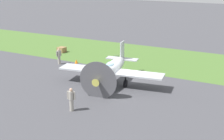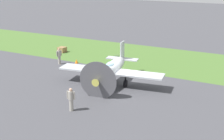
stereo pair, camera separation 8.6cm
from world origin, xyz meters
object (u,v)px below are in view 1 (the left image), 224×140
Objects in this scene: airplane_lead at (111,69)px; ground_crew_chief at (71,99)px; ground_crew_mechanic at (59,56)px; supply_crate at (62,50)px; runway_marker_cone at (76,61)px; fuel_drum at (116,59)px.

airplane_lead reaches higher than ground_crew_chief.
airplane_lead reaches higher than ground_crew_mechanic.
runway_marker_cone is at bearing 143.53° from supply_crate.
ground_crew_mechanic is 1.92× the size of supply_crate.
airplane_lead is 5.43× the size of ground_crew_chief.
supply_crate is (10.70, -7.12, -1.07)m from airplane_lead.
supply_crate is at bearing -36.47° from runway_marker_cone.
ground_crew_mechanic is 1.92× the size of fuel_drum.
supply_crate is at bearing -126.42° from ground_crew_mechanic.
airplane_lead is 8.37m from ground_crew_mechanic.
ground_crew_chief reaches higher than fuel_drum.
ground_crew_mechanic reaches higher than fuel_drum.
fuel_drum is at bearing 92.26° from ground_crew_chief.
ground_crew_mechanic is at bearing 121.59° from ground_crew_chief.
supply_crate is at bearing 119.33° from ground_crew_chief.
ground_crew_chief is at bearing 61.12° from ground_crew_mechanic.
airplane_lead reaches higher than runway_marker_cone.
fuel_drum is at bearing 140.44° from ground_crew_mechanic.
ground_crew_mechanic is 6.20m from fuel_drum.
ground_crew_chief is at bearing 122.37° from runway_marker_cone.
airplane_lead is at bearing 146.34° from supply_crate.
supply_crate is (2.84, -4.27, -0.59)m from ground_crew_mechanic.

